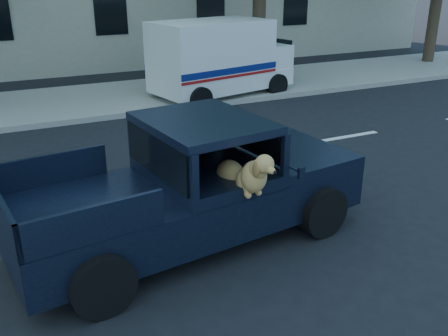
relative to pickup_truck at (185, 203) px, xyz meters
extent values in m
plane|color=black|center=(1.24, -0.57, -0.60)|extent=(120.00, 120.00, 0.00)
cube|color=gray|center=(1.24, 8.63, -0.52)|extent=(60.00, 4.00, 0.15)
cylinder|color=#332619|center=(6.24, 9.03, 1.60)|extent=(0.44, 0.44, 4.40)
cylinder|color=#332619|center=(14.24, 9.03, 1.60)|extent=(0.44, 0.44, 4.40)
cube|color=black|center=(0.08, 0.03, 0.00)|extent=(5.15, 2.52, 0.63)
cube|color=black|center=(1.82, 0.25, 0.39)|extent=(1.66, 2.07, 0.15)
cube|color=black|center=(0.31, 0.06, 1.12)|extent=(1.70, 2.00, 0.11)
cube|color=black|center=(1.08, 0.16, 0.78)|extent=(0.45, 1.66, 0.54)
cube|color=black|center=(0.56, -0.34, 0.18)|extent=(0.59, 0.59, 0.36)
cube|color=black|center=(1.22, -1.02, 0.62)|extent=(0.10, 0.06, 0.15)
cube|color=silver|center=(4.20, 7.61, -0.05)|extent=(4.50, 2.75, 0.50)
cube|color=silver|center=(3.81, 7.52, 0.95)|extent=(3.72, 2.58, 1.50)
cube|color=silver|center=(5.81, 7.96, 0.55)|extent=(1.27, 2.00, 0.70)
cube|color=#0B1758|center=(4.02, 6.59, 0.40)|extent=(3.32, 0.75, 0.18)
cube|color=#9E0F0F|center=(4.02, 6.59, 0.24)|extent=(3.32, 0.75, 0.07)
camera|label=1|loc=(-2.26, -5.95, 3.06)|focal=40.00mm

